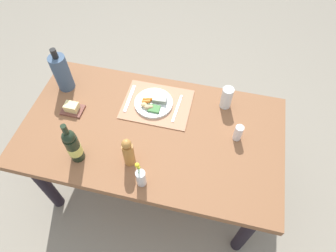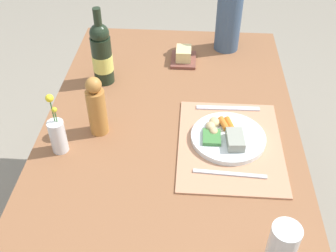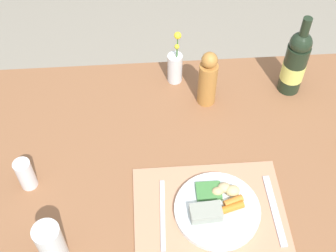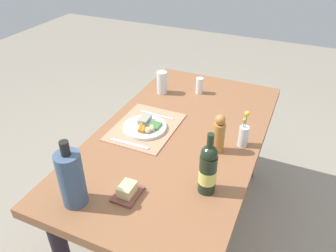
{
  "view_description": "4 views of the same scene",
  "coord_description": "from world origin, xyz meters",
  "px_view_note": "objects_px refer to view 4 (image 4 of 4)",
  "views": [
    {
      "loc": [
        -0.32,
        0.93,
        2.16
      ],
      "look_at": [
        -0.1,
        -0.02,
        0.77
      ],
      "focal_mm": 31.37,
      "sensor_mm": 36.0,
      "label": 1
    },
    {
      "loc": [
        -0.93,
        -0.06,
        1.62
      ],
      "look_at": [
        -0.02,
        -0.0,
        0.83
      ],
      "focal_mm": 43.43,
      "sensor_mm": 36.0,
      "label": 2
    },
    {
      "loc": [
        -0.14,
        -0.79,
        1.88
      ],
      "look_at": [
        -0.08,
        0.08,
        0.79
      ],
      "focal_mm": 48.97,
      "sensor_mm": 36.0,
      "label": 3
    },
    {
      "loc": [
        1.35,
        0.53,
        1.75
      ],
      "look_at": [
        0.0,
        -0.06,
        0.77
      ],
      "focal_mm": 35.03,
      "sensor_mm": 36.0,
      "label": 4
    }
  ],
  "objects_px": {
    "cooler_bottle": "(71,178)",
    "fork": "(157,115)",
    "water_tumbler": "(162,84)",
    "pepper_mill": "(219,134)",
    "butter_dish": "(127,191)",
    "flower_vase": "(244,135)",
    "dining_table": "(179,149)",
    "knife": "(129,144)",
    "dinner_plate": "(145,127)",
    "wine_bottle": "(208,169)",
    "salt_shaker": "(199,86)"
  },
  "relations": [
    {
      "from": "knife",
      "to": "butter_dish",
      "type": "distance_m",
      "value": 0.35
    },
    {
      "from": "cooler_bottle",
      "to": "wine_bottle",
      "type": "relative_size",
      "value": 1.04
    },
    {
      "from": "water_tumbler",
      "to": "dinner_plate",
      "type": "bearing_deg",
      "value": 12.95
    },
    {
      "from": "dining_table",
      "to": "knife",
      "type": "relative_size",
      "value": 7.0
    },
    {
      "from": "butter_dish",
      "to": "water_tumbler",
      "type": "distance_m",
      "value": 0.94
    },
    {
      "from": "knife",
      "to": "wine_bottle",
      "type": "distance_m",
      "value": 0.5
    },
    {
      "from": "butter_dish",
      "to": "pepper_mill",
      "type": "relative_size",
      "value": 0.62
    },
    {
      "from": "water_tumbler",
      "to": "pepper_mill",
      "type": "height_order",
      "value": "pepper_mill"
    },
    {
      "from": "fork",
      "to": "dining_table",
      "type": "bearing_deg",
      "value": 61.27
    },
    {
      "from": "butter_dish",
      "to": "cooler_bottle",
      "type": "relative_size",
      "value": 0.42
    },
    {
      "from": "cooler_bottle",
      "to": "fork",
      "type": "bearing_deg",
      "value": 178.63
    },
    {
      "from": "knife",
      "to": "flower_vase",
      "type": "distance_m",
      "value": 0.58
    },
    {
      "from": "knife",
      "to": "flower_vase",
      "type": "relative_size",
      "value": 1.06
    },
    {
      "from": "dining_table",
      "to": "dinner_plate",
      "type": "height_order",
      "value": "dinner_plate"
    },
    {
      "from": "dining_table",
      "to": "water_tumbler",
      "type": "relative_size",
      "value": 10.42
    },
    {
      "from": "dining_table",
      "to": "flower_vase",
      "type": "height_order",
      "value": "flower_vase"
    },
    {
      "from": "cooler_bottle",
      "to": "flower_vase",
      "type": "height_order",
      "value": "cooler_bottle"
    },
    {
      "from": "cooler_bottle",
      "to": "pepper_mill",
      "type": "distance_m",
      "value": 0.72
    },
    {
      "from": "knife",
      "to": "flower_vase",
      "type": "height_order",
      "value": "flower_vase"
    },
    {
      "from": "pepper_mill",
      "to": "wine_bottle",
      "type": "bearing_deg",
      "value": 7.33
    },
    {
      "from": "water_tumbler",
      "to": "salt_shaker",
      "type": "bearing_deg",
      "value": 112.97
    },
    {
      "from": "flower_vase",
      "to": "dining_table",
      "type": "bearing_deg",
      "value": -83.09
    },
    {
      "from": "dining_table",
      "to": "wine_bottle",
      "type": "height_order",
      "value": "wine_bottle"
    },
    {
      "from": "butter_dish",
      "to": "dinner_plate",
      "type": "bearing_deg",
      "value": -161.59
    },
    {
      "from": "pepper_mill",
      "to": "salt_shaker",
      "type": "relative_size",
      "value": 1.97
    },
    {
      "from": "knife",
      "to": "water_tumbler",
      "type": "xyz_separation_m",
      "value": [
        -0.59,
        -0.09,
        0.06
      ]
    },
    {
      "from": "dinner_plate",
      "to": "flower_vase",
      "type": "xyz_separation_m",
      "value": [
        -0.08,
        0.52,
        0.04
      ]
    },
    {
      "from": "water_tumbler",
      "to": "wine_bottle",
      "type": "bearing_deg",
      "value": 36.65
    },
    {
      "from": "fork",
      "to": "pepper_mill",
      "type": "distance_m",
      "value": 0.46
    },
    {
      "from": "butter_dish",
      "to": "flower_vase",
      "type": "relative_size",
      "value": 0.63
    },
    {
      "from": "butter_dish",
      "to": "flower_vase",
      "type": "xyz_separation_m",
      "value": [
        -0.55,
        0.36,
        0.04
      ]
    },
    {
      "from": "water_tumbler",
      "to": "flower_vase",
      "type": "height_order",
      "value": "flower_vase"
    },
    {
      "from": "dining_table",
      "to": "knife",
      "type": "bearing_deg",
      "value": -45.3
    },
    {
      "from": "dinner_plate",
      "to": "water_tumbler",
      "type": "bearing_deg",
      "value": -167.05
    },
    {
      "from": "wine_bottle",
      "to": "pepper_mill",
      "type": "bearing_deg",
      "value": -172.67
    },
    {
      "from": "pepper_mill",
      "to": "butter_dish",
      "type": "bearing_deg",
      "value": -29.76
    },
    {
      "from": "knife",
      "to": "butter_dish",
      "type": "xyz_separation_m",
      "value": [
        0.31,
        0.17,
        0.01
      ]
    },
    {
      "from": "dining_table",
      "to": "cooler_bottle",
      "type": "relative_size",
      "value": 5.0
    },
    {
      "from": "knife",
      "to": "pepper_mill",
      "type": "height_order",
      "value": "pepper_mill"
    },
    {
      "from": "dining_table",
      "to": "butter_dish",
      "type": "xyz_separation_m",
      "value": [
        0.51,
        -0.03,
        0.12
      ]
    },
    {
      "from": "fork",
      "to": "salt_shaker",
      "type": "xyz_separation_m",
      "value": [
        -0.38,
        0.13,
        0.04
      ]
    },
    {
      "from": "dinner_plate",
      "to": "fork",
      "type": "distance_m",
      "value": 0.15
    },
    {
      "from": "dinner_plate",
      "to": "cooler_bottle",
      "type": "distance_m",
      "value": 0.6
    },
    {
      "from": "flower_vase",
      "to": "salt_shaker",
      "type": "height_order",
      "value": "flower_vase"
    },
    {
      "from": "pepper_mill",
      "to": "salt_shaker",
      "type": "xyz_separation_m",
      "value": [
        -0.55,
        -0.29,
        -0.05
      ]
    },
    {
      "from": "knife",
      "to": "water_tumbler",
      "type": "distance_m",
      "value": 0.6
    },
    {
      "from": "flower_vase",
      "to": "wine_bottle",
      "type": "bearing_deg",
      "value": -9.95
    },
    {
      "from": "knife",
      "to": "salt_shaker",
      "type": "relative_size",
      "value": 2.08
    },
    {
      "from": "butter_dish",
      "to": "pepper_mill",
      "type": "xyz_separation_m",
      "value": [
        -0.45,
        0.26,
        0.08
      ]
    },
    {
      "from": "water_tumbler",
      "to": "flower_vase",
      "type": "bearing_deg",
      "value": 59.95
    }
  ]
}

